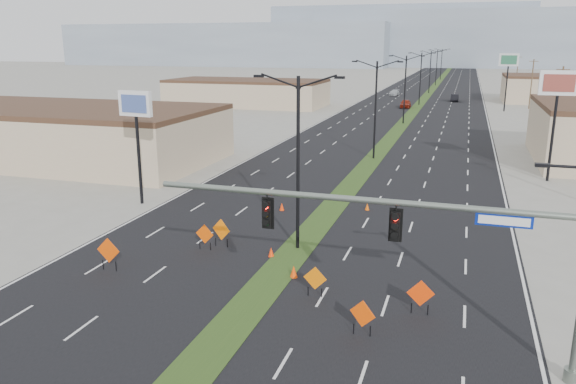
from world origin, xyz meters
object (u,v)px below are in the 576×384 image
(streetlight_0, at_px, (298,158))
(pole_sign_east_near, at_px, (558,92))
(construction_sign_1, at_px, (205,235))
(pole_sign_west, at_px, (136,113))
(cone_3, at_px, (282,207))
(cone_0, at_px, (294,272))
(pole_sign_east_far, at_px, (508,64))
(streetlight_3, at_px, (421,77))
(car_mid, at_px, (455,98))
(construction_sign_0, at_px, (108,251))
(streetlight_4, at_px, (430,71))
(streetlight_2, at_px, (405,87))
(cone_2, at_px, (367,207))
(car_far, at_px, (394,93))
(streetlight_1, at_px, (375,107))
(signal_mast, at_px, (447,242))
(construction_sign_2, at_px, (221,231))
(construction_sign_3, at_px, (315,279))
(streetlight_6, at_px, (441,63))
(streetlight_5, at_px, (437,66))
(construction_sign_5, at_px, (421,294))
(car_left, at_px, (405,104))
(cone_1, at_px, (271,252))
(construction_sign_4, at_px, (362,315))

(streetlight_0, relative_size, pole_sign_east_near, 1.05)
(pole_sign_east_near, bearing_deg, construction_sign_1, -131.83)
(streetlight_0, xyz_separation_m, pole_sign_west, (-14.00, 5.72, 1.38))
(cone_3, bearing_deg, pole_sign_east_near, 38.86)
(cone_0, height_order, pole_sign_east_far, pole_sign_east_far)
(streetlight_3, distance_m, car_mid, 12.25)
(construction_sign_0, relative_size, cone_0, 2.75)
(cone_0, bearing_deg, streetlight_4, 90.51)
(streetlight_2, height_order, cone_2, streetlight_2)
(car_far, bearing_deg, streetlight_1, -78.99)
(signal_mast, distance_m, streetlight_2, 66.56)
(construction_sign_2, relative_size, construction_sign_3, 1.13)
(streetlight_3, distance_m, streetlight_6, 84.00)
(streetlight_5, relative_size, construction_sign_0, 5.50)
(streetlight_2, distance_m, streetlight_6, 112.00)
(streetlight_0, distance_m, construction_sign_1, 7.06)
(cone_0, xyz_separation_m, pole_sign_east_near, (15.15, 26.96, 7.45))
(construction_sign_2, bearing_deg, construction_sign_5, -6.87)
(construction_sign_2, bearing_deg, streetlight_3, 103.91)
(car_far, relative_size, construction_sign_2, 2.55)
(streetlight_1, distance_m, pole_sign_west, 26.35)
(streetlight_6, distance_m, construction_sign_1, 169.97)
(car_left, xyz_separation_m, car_mid, (8.51, 15.38, -0.05))
(signal_mast, relative_size, streetlight_0, 1.63)
(pole_sign_east_far, bearing_deg, streetlight_5, 116.81)
(car_left, xyz_separation_m, pole_sign_east_far, (17.42, -0.19, 7.47))
(construction_sign_5, height_order, pole_sign_east_near, pole_sign_east_near)
(car_far, bearing_deg, construction_sign_1, -83.32)
(streetlight_1, relative_size, construction_sign_3, 6.56)
(streetlight_4, xyz_separation_m, car_far, (-7.25, -8.62, -4.78))
(signal_mast, xyz_separation_m, construction_sign_0, (-17.15, 3.79, -3.71))
(streetlight_0, relative_size, streetlight_1, 1.00)
(streetlight_3, height_order, construction_sign_3, streetlight_3)
(streetlight_5, bearing_deg, car_mid, -82.07)
(cone_3, distance_m, pole_sign_west, 12.60)
(cone_1, distance_m, pole_sign_east_near, 30.91)
(streetlight_2, xyz_separation_m, construction_sign_1, (-5.11, -57.84, -4.51))
(streetlight_4, relative_size, construction_sign_4, 6.34)
(pole_sign_east_near, bearing_deg, streetlight_0, -126.37)
(construction_sign_4, distance_m, pole_sign_east_near, 34.24)
(construction_sign_5, height_order, cone_0, construction_sign_5)
(streetlight_2, xyz_separation_m, streetlight_5, (0.00, 84.00, 0.00))
(pole_sign_west, xyz_separation_m, pole_sign_east_far, (29.42, 71.96, 1.45))
(construction_sign_1, distance_m, cone_1, 4.12)
(streetlight_4, relative_size, car_left, 2.19)
(construction_sign_1, bearing_deg, streetlight_5, 93.61)
(car_mid, xyz_separation_m, car_far, (-13.76, 10.12, -0.09))
(streetlight_1, xyz_separation_m, streetlight_4, (0.00, 84.00, 0.00))
(streetlight_0, xyz_separation_m, construction_sign_3, (2.65, -6.02, -4.52))
(construction_sign_2, bearing_deg, construction_sign_4, -21.88)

